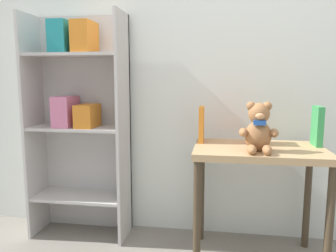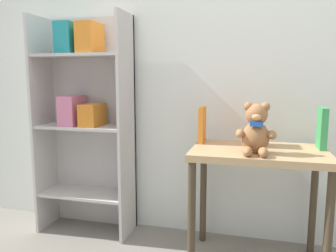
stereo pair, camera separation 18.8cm
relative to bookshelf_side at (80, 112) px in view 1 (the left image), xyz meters
name	(u,v)px [view 1 (the left image)]	position (x,y,z in m)	size (l,w,h in m)	color
wall_back	(225,42)	(0.91, 0.15, 0.44)	(4.80, 0.06, 2.50)	silver
bookshelf_side	(80,112)	(0.00, 0.00, 0.00)	(0.62, 0.27, 1.42)	#BCB7B2
display_table	(258,165)	(1.11, -0.19, -0.26)	(0.70, 0.46, 0.65)	tan
teddy_bear	(259,129)	(1.09, -0.30, -0.04)	(0.19, 0.18, 0.25)	#99663D
book_standing_orange	(202,124)	(0.79, -0.08, -0.05)	(0.03, 0.13, 0.21)	orange
book_standing_red	(258,127)	(1.11, -0.09, -0.06)	(0.03, 0.14, 0.19)	red
book_standing_green	(317,126)	(1.42, -0.09, -0.05)	(0.03, 0.13, 0.22)	#33934C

